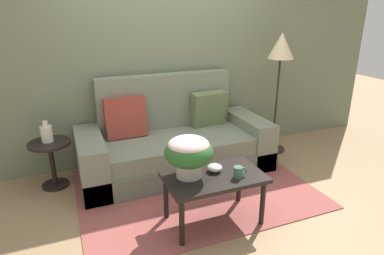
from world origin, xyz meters
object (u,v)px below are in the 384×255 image
couch (174,144)px  snack_bowl (215,168)px  potted_plant (189,152)px  side_table (51,156)px  coffee_table (214,181)px  table_vase (47,133)px  coffee_mug (238,172)px  floor_lamp (281,57)px

couch → snack_bowl: bearing=-89.2°
potted_plant → snack_bowl: potted_plant is taller
side_table → potted_plant: 1.67m
coffee_table → table_vase: (-1.36, 1.27, 0.21)m
snack_bowl → table_vase: bearing=139.3°
side_table → coffee_mug: bearing=-41.7°
side_table → floor_lamp: floor_lamp is taller
table_vase → coffee_mug: bearing=-41.9°
coffee_table → coffee_mug: size_ratio=6.96×
side_table → table_vase: (-0.01, 0.02, 0.26)m
snack_bowl → potted_plant: bearing=179.4°
couch → table_vase: couch is taller
floor_lamp → table_vase: floor_lamp is taller
side_table → potted_plant: bearing=-46.2°
side_table → snack_bowl: size_ratio=3.88×
coffee_mug → potted_plant: bearing=155.2°
coffee_mug → coffee_table: bearing=147.7°
coffee_table → side_table: bearing=137.2°
potted_plant → side_table: bearing=133.8°
coffee_table → coffee_mug: coffee_mug is taller
table_vase → couch: bearing=-4.8°
potted_plant → coffee_mug: bearing=-24.8°
couch → side_table: (-1.37, 0.10, 0.04)m
coffee_table → snack_bowl: size_ratio=6.48×
side_table → potted_plant: potted_plant is taller
floor_lamp → coffee_mug: (-1.30, -1.30, -0.76)m
side_table → table_vase: table_vase is taller
couch → table_vase: 1.42m
potted_plant → coffee_mug: 0.47m
floor_lamp → potted_plant: (-1.69, -1.12, -0.57)m
side_table → snack_bowl: snack_bowl is taller
couch → potted_plant: couch is taller
side_table → coffee_mug: size_ratio=4.17×
coffee_table → coffee_mug: bearing=-32.3°
floor_lamp → snack_bowl: floor_lamp is taller
table_vase → coffee_table: bearing=-43.0°
couch → side_table: bearing=175.9°
floor_lamp → table_vase: bearing=178.3°
coffee_table → potted_plant: size_ratio=2.09×
floor_lamp → potted_plant: 2.11m
couch → floor_lamp: floor_lamp is taller
side_table → potted_plant: (1.13, -1.18, 0.35)m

